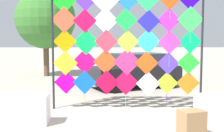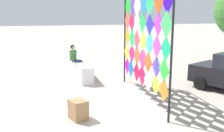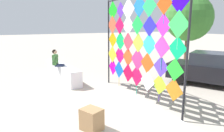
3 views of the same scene
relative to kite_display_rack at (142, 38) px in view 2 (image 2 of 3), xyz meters
The scene contains 5 objects.
ground 2.65m from the kite_display_rack, 96.36° to the right, with size 120.00×120.00×0.00m, color #ADA393.
plaza_ledge_left 4.93m from the kite_display_rack, 158.56° to the right, with size 4.25×0.56×0.79m, color silver.
kite_display_rack is the anchor object (origin of this frame).
seated_vendor 4.59m from the kite_display_rack, 153.56° to the right, with size 0.71×0.79×1.64m.
cardboard_box_large 3.59m from the kite_display_rack, 61.52° to the right, with size 0.55×0.45×0.61m, color #9E754C.
Camera 2 is at (8.98, -2.31, 3.19)m, focal length 41.16 mm.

